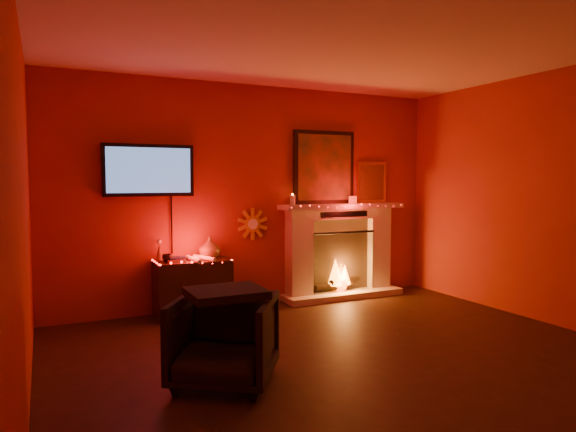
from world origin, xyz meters
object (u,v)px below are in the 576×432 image
console_table (193,285)px  tv (149,171)px  fireplace (339,242)px  armchair (224,340)px  sunburst_clock (253,224)px

console_table → tv: bearing=156.2°
fireplace → console_table: size_ratio=2.45×
tv → console_table: bearing=-23.8°
fireplace → console_table: (-2.00, -0.13, -0.37)m
fireplace → armchair: (-2.32, -2.15, -0.39)m
console_table → fireplace: bearing=3.7°
tv → console_table: (0.44, -0.19, -1.29)m
fireplace → console_table: fireplace is taller
sunburst_clock → tv: bearing=-178.8°
fireplace → tv: (-2.44, 0.06, 0.92)m
console_table → armchair: 2.05m
armchair → tv: bearing=126.8°
fireplace → sunburst_clock: (-1.19, 0.09, 0.28)m
sunburst_clock → fireplace: bearing=-4.4°
fireplace → armchair: fireplace is taller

